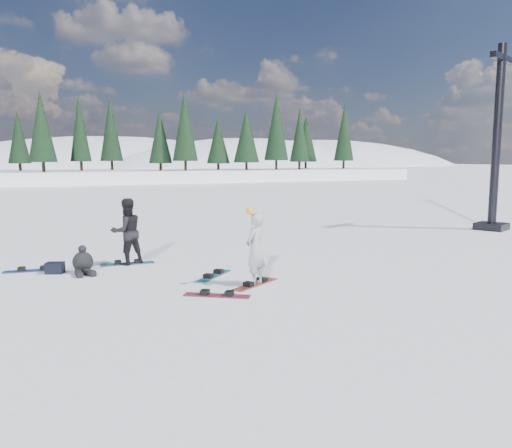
{
  "coord_description": "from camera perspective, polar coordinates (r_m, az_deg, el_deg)",
  "views": [
    {
      "loc": [
        -4.94,
        -12.08,
        3.05
      ],
      "look_at": [
        0.84,
        1.57,
        1.1
      ],
      "focal_mm": 35.0,
      "sensor_mm": 36.0,
      "label": 1
    }
  ],
  "objects": [
    {
      "name": "ground",
      "position": [
        13.41,
        -0.69,
        -5.66
      ],
      "size": [
        420.0,
        420.0,
        0.0
      ],
      "primitive_type": "plane",
      "color": "white",
      "rests_on": "ground"
    },
    {
      "name": "alpine_backdrop",
      "position": [
        202.09,
        -24.8,
        1.96
      ],
      "size": [
        412.5,
        227.0,
        53.2
      ],
      "color": "white",
      "rests_on": "ground"
    },
    {
      "name": "lift_tower",
      "position": [
        23.65,
        25.72,
        7.03
      ],
      "size": [
        2.06,
        1.53,
        7.77
      ],
      "rotation": [
        0.0,
        0.0,
        0.4
      ],
      "color": "black",
      "rests_on": "ground"
    },
    {
      "name": "snowboarder_woman",
      "position": [
        12.01,
        -0.08,
        -2.83
      ],
      "size": [
        0.77,
        0.74,
        1.92
      ],
      "rotation": [
        0.0,
        0.0,
        3.83
      ],
      "color": "#ACADB2",
      "rests_on": "ground"
    },
    {
      "name": "snowboarder_man",
      "position": [
        14.83,
        -14.55,
        -0.85
      ],
      "size": [
        1.09,
        0.94,
        1.92
      ],
      "primitive_type": "imported",
      "rotation": [
        0.0,
        0.0,
        3.4
      ],
      "color": "black",
      "rests_on": "ground"
    },
    {
      "name": "seated_rider",
      "position": [
        14.16,
        -19.17,
        -4.17
      ],
      "size": [
        0.63,
        0.94,
        0.75
      ],
      "rotation": [
        0.0,
        0.0,
        0.22
      ],
      "color": "black",
      "rests_on": "ground"
    },
    {
      "name": "gear_bag",
      "position": [
        14.4,
        -22.0,
        -4.68
      ],
      "size": [
        0.53,
        0.44,
        0.3
      ],
      "primitive_type": "cube",
      "rotation": [
        0.0,
        0.0,
        -0.37
      ],
      "color": "black",
      "rests_on": "ground"
    },
    {
      "name": "snowboard_woman",
      "position": [
        12.2,
        -0.07,
        -6.9
      ],
      "size": [
        1.43,
        1.02,
        0.03
      ],
      "primitive_type": "cube",
      "rotation": [
        0.0,
        0.0,
        0.54
      ],
      "color": "#973820",
      "rests_on": "ground"
    },
    {
      "name": "snowboard_man",
      "position": [
        14.99,
        -14.43,
        -4.43
      ],
      "size": [
        1.52,
        0.38,
        0.03
      ],
      "primitive_type": "cube",
      "rotation": [
        0.0,
        0.0,
        -0.07
      ],
      "color": "#1B6098",
      "rests_on": "ground"
    },
    {
      "name": "snowboard_loose_c",
      "position": [
        14.95,
        -24.14,
        -4.89
      ],
      "size": [
        1.52,
        0.46,
        0.03
      ],
      "primitive_type": "cube",
      "rotation": [
        0.0,
        0.0,
        -0.12
      ],
      "color": "navy",
      "rests_on": "ground"
    },
    {
      "name": "snowboard_loose_b",
      "position": [
        11.27,
        -4.48,
        -8.15
      ],
      "size": [
        1.42,
        1.04,
        0.03
      ],
      "primitive_type": "cube",
      "rotation": [
        0.0,
        0.0,
        -0.56
      ],
      "color": "maroon",
      "rests_on": "ground"
    },
    {
      "name": "snowboard_loose_a",
      "position": [
        13.09,
        -4.89,
        -5.94
      ],
      "size": [
        1.27,
        1.24,
        0.03
      ],
      "primitive_type": "cube",
      "rotation": [
        0.0,
        0.0,
        0.77
      ],
      "color": "teal",
      "rests_on": "ground"
    }
  ]
}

